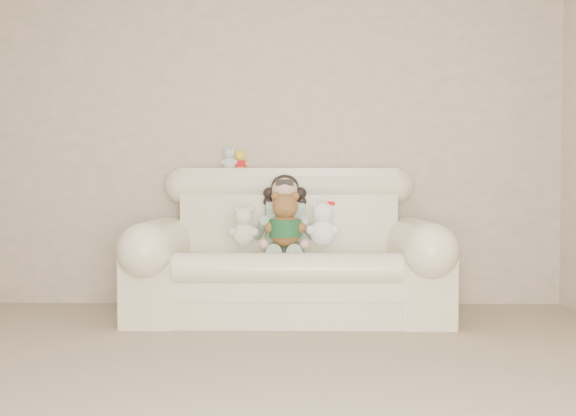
% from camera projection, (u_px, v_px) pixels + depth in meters
% --- Properties ---
extents(wall_back, '(4.50, 0.00, 4.50)m').
position_uv_depth(wall_back, '(263.00, 133.00, 4.84)').
color(wall_back, tan).
rests_on(wall_back, ground).
extents(sofa, '(2.10, 0.95, 1.03)m').
position_uv_depth(sofa, '(288.00, 242.00, 4.36)').
color(sofa, beige).
rests_on(sofa, floor).
extents(seated_child, '(0.39, 0.45, 0.57)m').
position_uv_depth(seated_child, '(285.00, 214.00, 4.43)').
color(seated_child, '#327B4B').
rests_on(seated_child, sofa).
extents(brown_teddy, '(0.29, 0.23, 0.42)m').
position_uv_depth(brown_teddy, '(285.00, 214.00, 4.21)').
color(brown_teddy, brown).
rests_on(brown_teddy, sofa).
extents(white_cat, '(0.25, 0.21, 0.36)m').
position_uv_depth(white_cat, '(323.00, 219.00, 4.24)').
color(white_cat, white).
rests_on(white_cat, sofa).
extents(cream_teddy, '(0.24, 0.22, 0.31)m').
position_uv_depth(cream_teddy, '(244.00, 222.00, 4.24)').
color(cream_teddy, silver).
rests_on(cream_teddy, sofa).
extents(yellow_mini_bear, '(0.13, 0.12, 0.18)m').
position_uv_depth(yellow_mini_bear, '(240.00, 159.00, 4.72)').
color(yellow_mini_bear, yellow).
rests_on(yellow_mini_bear, sofa).
extents(grey_mini_plush, '(0.16, 0.14, 0.21)m').
position_uv_depth(grey_mini_plush, '(230.00, 157.00, 4.70)').
color(grey_mini_plush, silver).
rests_on(grey_mini_plush, sofa).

